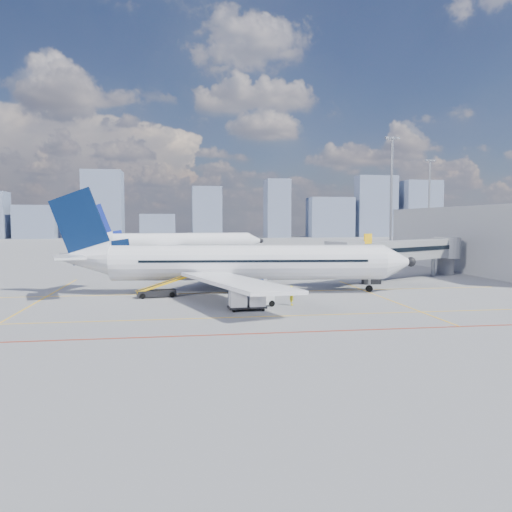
{
  "coord_description": "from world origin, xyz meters",
  "views": [
    {
      "loc": [
        -6.33,
        -45.56,
        7.75
      ],
      "look_at": [
        1.76,
        7.49,
        4.0
      ],
      "focal_mm": 35.0,
      "sensor_mm": 36.0,
      "label": 1
    }
  ],
  "objects_px": {
    "ramp_worker": "(292,295)",
    "main_aircraft": "(233,263)",
    "second_aircraft": "(175,242)",
    "belt_loader": "(158,291)",
    "cargo_dolly": "(247,299)",
    "baggage_tug": "(260,298)"
  },
  "relations": [
    {
      "from": "ramp_worker",
      "to": "main_aircraft",
      "type": "bearing_deg",
      "value": 41.12
    },
    {
      "from": "main_aircraft",
      "to": "second_aircraft",
      "type": "height_order",
      "value": "second_aircraft"
    },
    {
      "from": "belt_loader",
      "to": "ramp_worker",
      "type": "relative_size",
      "value": 3.14
    },
    {
      "from": "cargo_dolly",
      "to": "ramp_worker",
      "type": "distance_m",
      "value": 4.93
    },
    {
      "from": "baggage_tug",
      "to": "second_aircraft",
      "type": "bearing_deg",
      "value": 84.83
    },
    {
      "from": "second_aircraft",
      "to": "ramp_worker",
      "type": "relative_size",
      "value": 21.87
    },
    {
      "from": "main_aircraft",
      "to": "ramp_worker",
      "type": "height_order",
      "value": "main_aircraft"
    },
    {
      "from": "cargo_dolly",
      "to": "ramp_worker",
      "type": "xyz_separation_m",
      "value": [
        4.46,
        2.11,
        -0.09
      ]
    },
    {
      "from": "main_aircraft",
      "to": "ramp_worker",
      "type": "bearing_deg",
      "value": -56.6
    },
    {
      "from": "second_aircraft",
      "to": "ramp_worker",
      "type": "distance_m",
      "value": 65.36
    },
    {
      "from": "second_aircraft",
      "to": "cargo_dolly",
      "type": "xyz_separation_m",
      "value": [
        6.77,
        -66.45,
        -2.23
      ]
    },
    {
      "from": "main_aircraft",
      "to": "baggage_tug",
      "type": "distance_m",
      "value": 9.23
    },
    {
      "from": "second_aircraft",
      "to": "belt_loader",
      "type": "relative_size",
      "value": 6.97
    },
    {
      "from": "belt_loader",
      "to": "ramp_worker",
      "type": "distance_m",
      "value": 14.22
    },
    {
      "from": "main_aircraft",
      "to": "ramp_worker",
      "type": "xyz_separation_m",
      "value": [
        4.5,
        -8.65,
        -2.32
      ]
    },
    {
      "from": "main_aircraft",
      "to": "belt_loader",
      "type": "relative_size",
      "value": 6.97
    },
    {
      "from": "baggage_tug",
      "to": "cargo_dolly",
      "type": "distance_m",
      "value": 2.47
    },
    {
      "from": "baggage_tug",
      "to": "belt_loader",
      "type": "bearing_deg",
      "value": 131.25
    },
    {
      "from": "main_aircraft",
      "to": "belt_loader",
      "type": "height_order",
      "value": "main_aircraft"
    },
    {
      "from": "main_aircraft",
      "to": "cargo_dolly",
      "type": "distance_m",
      "value": 10.98
    },
    {
      "from": "main_aircraft",
      "to": "baggage_tug",
      "type": "bearing_deg",
      "value": -74.5
    },
    {
      "from": "cargo_dolly",
      "to": "belt_loader",
      "type": "distance_m",
      "value": 12.0
    }
  ]
}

